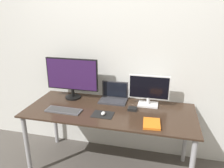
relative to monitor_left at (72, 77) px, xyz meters
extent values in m
cube|color=silver|center=(0.51, 0.22, 0.24)|extent=(7.00, 0.05, 2.50)
cube|color=#332319|center=(0.51, -0.21, -0.28)|extent=(1.79, 0.74, 0.02)
cylinder|color=#99999E|center=(-0.33, -0.53, -0.65)|extent=(0.05, 0.05, 0.73)
cylinder|color=#99999E|center=(-0.33, 0.10, -0.65)|extent=(0.05, 0.05, 0.73)
cylinder|color=#99999E|center=(1.35, 0.10, -0.65)|extent=(0.05, 0.05, 0.73)
cylinder|color=black|center=(0.00, 0.00, -0.26)|extent=(0.19, 0.19, 0.02)
cylinder|color=black|center=(0.00, 0.00, -0.20)|extent=(0.04, 0.04, 0.10)
cube|color=black|center=(0.00, 0.00, 0.03)|extent=(0.63, 0.02, 0.38)
cube|color=#331947|center=(0.00, -0.01, 0.03)|extent=(0.61, 0.01, 0.35)
cube|color=silver|center=(0.90, 0.00, -0.26)|extent=(0.22, 0.15, 0.02)
cylinder|color=silver|center=(0.90, 0.00, -0.21)|extent=(0.04, 0.04, 0.07)
cube|color=silver|center=(0.90, 0.00, -0.05)|extent=(0.44, 0.02, 0.27)
cube|color=black|center=(0.90, -0.01, -0.05)|extent=(0.42, 0.01, 0.24)
cube|color=#333338|center=(0.50, 0.00, -0.26)|extent=(0.31, 0.20, 0.02)
cube|color=#2D2D33|center=(0.50, -0.02, -0.25)|extent=(0.26, 0.11, 0.00)
cube|color=#333338|center=(0.50, 0.10, -0.15)|extent=(0.31, 0.01, 0.20)
cube|color=black|center=(0.50, 0.09, -0.15)|extent=(0.28, 0.00, 0.17)
cube|color=#4C4C51|center=(0.05, -0.36, -0.26)|extent=(0.38, 0.14, 0.02)
cube|color=#383838|center=(0.05, -0.36, -0.25)|extent=(0.35, 0.12, 0.00)
cube|color=black|center=(0.47, -0.34, -0.27)|extent=(0.22, 0.17, 0.00)
ellipsoid|color=silver|center=(0.48, -0.35, -0.25)|extent=(0.04, 0.07, 0.03)
cube|color=orange|center=(0.97, -0.43, -0.26)|extent=(0.17, 0.22, 0.02)
cube|color=white|center=(0.97, -0.43, -0.26)|extent=(0.17, 0.21, 0.02)
cube|color=black|center=(0.75, -0.17, -0.25)|extent=(0.09, 0.08, 0.03)
camera|label=1|loc=(1.04, -2.26, 0.76)|focal=35.00mm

